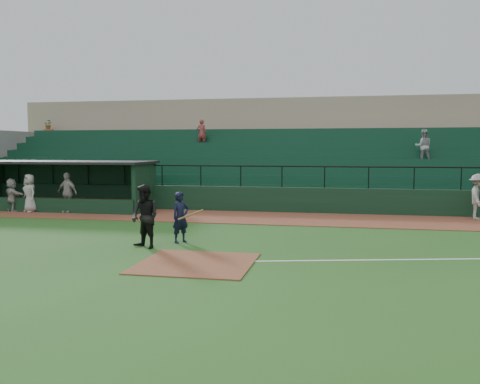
# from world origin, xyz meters

# --- Properties ---
(ground) EXTENTS (90.00, 90.00, 0.00)m
(ground) POSITION_xyz_m (0.00, 0.00, 0.00)
(ground) COLOR #214E19
(ground) RESTS_ON ground
(warning_track) EXTENTS (40.00, 4.00, 0.03)m
(warning_track) POSITION_xyz_m (0.00, 8.00, 0.01)
(warning_track) COLOR brown
(warning_track) RESTS_ON ground
(home_plate_dirt) EXTENTS (3.00, 3.00, 0.03)m
(home_plate_dirt) POSITION_xyz_m (0.00, -1.00, 0.01)
(home_plate_dirt) COLOR brown
(home_plate_dirt) RESTS_ON ground
(stadium_structure) EXTENTS (38.00, 13.08, 6.40)m
(stadium_structure) POSITION_xyz_m (-0.00, 16.46, 2.30)
(stadium_structure) COLOR black
(stadium_structure) RESTS_ON ground
(dugout) EXTENTS (8.90, 3.20, 2.42)m
(dugout) POSITION_xyz_m (-9.75, 9.56, 1.33)
(dugout) COLOR black
(dugout) RESTS_ON ground
(batter_at_plate) EXTENTS (1.14, 0.73, 1.66)m
(batter_at_plate) POSITION_xyz_m (-1.32, 1.80, 0.83)
(batter_at_plate) COLOR black
(batter_at_plate) RESTS_ON ground
(umpire) EXTENTS (1.18, 1.08, 1.95)m
(umpire) POSITION_xyz_m (-2.11, 0.73, 0.98)
(umpire) COLOR black
(umpire) RESTS_ON ground
(runner) EXTENTS (0.95, 1.37, 1.95)m
(runner) POSITION_xyz_m (9.46, 9.19, 1.00)
(runner) COLOR gray
(runner) RESTS_ON warning_track
(dugout_player_a) EXTENTS (1.18, 0.70, 1.89)m
(dugout_player_a) POSITION_xyz_m (-8.85, 7.85, 0.97)
(dugout_player_a) COLOR #AAA49F
(dugout_player_a) RESTS_ON warning_track
(dugout_player_b) EXTENTS (1.05, 0.93, 1.80)m
(dugout_player_b) POSITION_xyz_m (-10.70, 7.70, 0.93)
(dugout_player_b) COLOR #ABA6A0
(dugout_player_b) RESTS_ON warning_track
(dugout_player_c) EXTENTS (1.51, 1.12, 1.58)m
(dugout_player_c) POSITION_xyz_m (-11.67, 7.73, 0.82)
(dugout_player_c) COLOR #A9A49E
(dugout_player_c) RESTS_ON warning_track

